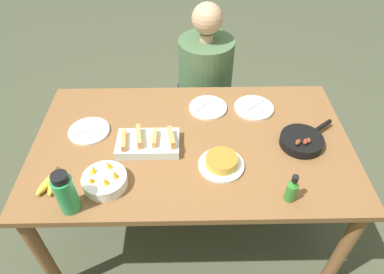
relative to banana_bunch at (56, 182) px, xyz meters
name	(u,v)px	position (x,y,z in m)	size (l,w,h in m)	color
ground_plane	(192,222)	(0.64, 0.28, -0.80)	(14.00, 14.00, 0.00)	#474C38
dining_table	(192,153)	(0.64, 0.28, -0.11)	(1.69, 0.99, 0.78)	brown
banana_bunch	(56,182)	(0.00, 0.00, 0.00)	(0.19, 0.18, 0.04)	gold
melon_tray	(148,143)	(0.42, 0.24, 0.01)	(0.32, 0.19, 0.10)	silver
skillet	(302,141)	(1.22, 0.25, 0.01)	(0.31, 0.27, 0.08)	black
frittata_plate_center	(221,163)	(0.79, 0.10, 0.01)	(0.23, 0.23, 0.06)	white
empty_plate_near_front	(254,108)	(1.02, 0.55, -0.01)	(0.23, 0.23, 0.02)	white
empty_plate_far_left	(208,108)	(0.74, 0.56, -0.01)	(0.22, 0.22, 0.02)	white
empty_plate_far_right	(89,131)	(0.08, 0.36, -0.01)	(0.22, 0.22, 0.02)	white
fruit_bowl_mango	(105,180)	(0.23, -0.01, 0.02)	(0.21, 0.21, 0.11)	white
water_bottle	(66,193)	(0.10, -0.13, 0.09)	(0.09, 0.09, 0.22)	#2D9351
hot_sauce_bottle	(292,189)	(1.08, -0.10, 0.05)	(0.05, 0.05, 0.16)	#337F2D
person_figure	(205,98)	(0.76, 1.04, -0.30)	(0.42, 0.42, 1.22)	black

